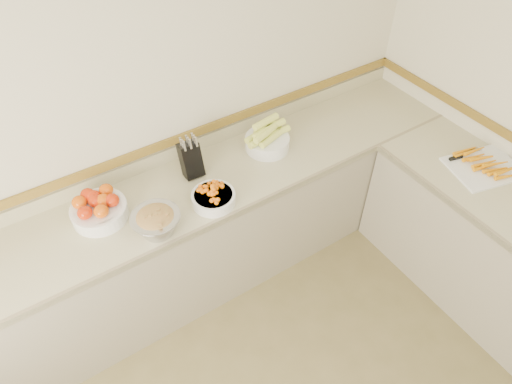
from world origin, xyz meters
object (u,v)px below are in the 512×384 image
rhubarb_bowl (156,222)px  tomato_bowl (98,208)px  corn_bowl (267,139)px  cutting_board (484,165)px  cherry_tomato_bowl (213,197)px  knife_block (191,159)px

rhubarb_bowl → tomato_bowl: bearing=129.0°
corn_bowl → rhubarb_bowl: corn_bowl is taller
corn_bowl → cutting_board: size_ratio=0.64×
cherry_tomato_bowl → corn_bowl: (0.56, 0.25, 0.03)m
tomato_bowl → cutting_board: size_ratio=0.63×
cherry_tomato_bowl → corn_bowl: bearing=24.5°
cutting_board → cherry_tomato_bowl: bearing=157.3°
tomato_bowl → cherry_tomato_bowl: (0.61, -0.26, -0.02)m
cherry_tomato_bowl → corn_bowl: corn_bowl is taller
tomato_bowl → rhubarb_bowl: size_ratio=1.16×
knife_block → corn_bowl: knife_block is taller
knife_block → rhubarb_bowl: size_ratio=1.06×
knife_block → corn_bowl: bearing=-5.1°
knife_block → corn_bowl: 0.55m
knife_block → cherry_tomato_bowl: knife_block is taller
cherry_tomato_bowl → rhubarb_bowl: (-0.38, -0.03, 0.03)m
corn_bowl → rhubarb_bowl: bearing=-163.2°
cutting_board → knife_block: bearing=148.6°
corn_bowl → cutting_board: corn_bowl is taller
tomato_bowl → cherry_tomato_bowl: bearing=-23.1°
cutting_board → tomato_bowl: bearing=157.2°
knife_block → rhubarb_bowl: 0.51m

